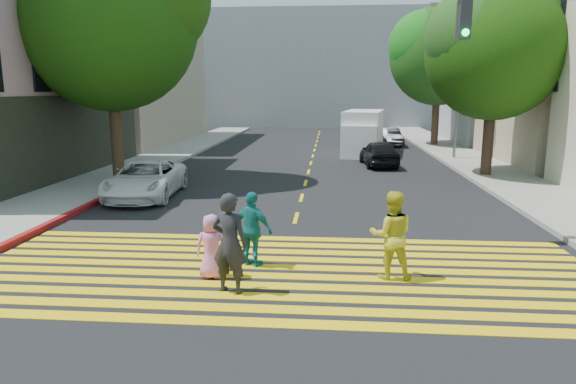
# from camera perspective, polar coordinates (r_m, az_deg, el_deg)

# --- Properties ---
(ground) EXTENTS (120.00, 120.00, 0.00)m
(ground) POSITION_cam_1_polar(r_m,az_deg,el_deg) (9.91, -1.44, -11.38)
(ground) COLOR black
(sidewalk_left) EXTENTS (3.00, 40.00, 0.15)m
(sidewalk_left) POSITION_cam_1_polar(r_m,az_deg,el_deg) (32.72, -12.25, 4.43)
(sidewalk_left) COLOR gray
(sidewalk_left) RESTS_ON ground
(sidewalk_right) EXTENTS (3.00, 60.00, 0.15)m
(sidewalk_right) POSITION_cam_1_polar(r_m,az_deg,el_deg) (25.51, 21.75, 2.01)
(sidewalk_right) COLOR gray
(sidewalk_right) RESTS_ON ground
(curb_red) EXTENTS (0.20, 8.00, 0.16)m
(curb_red) POSITION_cam_1_polar(r_m,az_deg,el_deg) (17.44, -22.37, -1.98)
(curb_red) COLOR maroon
(curb_red) RESTS_ON ground
(crosswalk) EXTENTS (13.40, 5.30, 0.01)m
(crosswalk) POSITION_cam_1_polar(r_m,az_deg,el_deg) (11.09, -0.73, -8.83)
(crosswalk) COLOR yellow
(crosswalk) RESTS_ON ground
(lane_line) EXTENTS (0.12, 34.40, 0.01)m
(lane_line) POSITION_cam_1_polar(r_m,az_deg,el_deg) (31.84, 2.87, 4.36)
(lane_line) COLOR yellow
(lane_line) RESTS_ON ground
(building_left_tan) EXTENTS (12.00, 16.00, 10.00)m
(building_left_tan) POSITION_cam_1_polar(r_m,az_deg,el_deg) (40.82, -20.41, 12.22)
(building_left_tan) COLOR tan
(building_left_tan) RESTS_ON ground
(building_right_grey) EXTENTS (10.00, 10.00, 10.00)m
(building_right_grey) POSITION_cam_1_polar(r_m,az_deg,el_deg) (41.55, 24.94, 11.86)
(building_right_grey) COLOR gray
(building_right_grey) RESTS_ON ground
(backdrop_block) EXTENTS (30.00, 8.00, 12.00)m
(backdrop_block) POSITION_cam_1_polar(r_m,az_deg,el_deg) (57.14, 3.78, 13.41)
(backdrop_block) COLOR gray
(backdrop_block) RESTS_ON ground
(tree_left) EXTENTS (8.00, 7.37, 10.16)m
(tree_left) POSITION_cam_1_polar(r_m,az_deg,el_deg) (22.74, -19.05, 18.33)
(tree_left) COLOR #452C19
(tree_left) RESTS_ON ground
(tree_right_near) EXTENTS (6.97, 6.70, 8.50)m
(tree_right_near) POSITION_cam_1_polar(r_m,az_deg,el_deg) (24.32, 22.17, 15.00)
(tree_right_near) COLOR black
(tree_right_near) RESTS_ON ground
(tree_right_far) EXTENTS (7.80, 7.49, 9.52)m
(tree_right_far) POSITION_cam_1_polar(r_m,az_deg,el_deg) (37.04, 16.56, 14.84)
(tree_right_far) COLOR #46321E
(tree_right_far) RESTS_ON ground
(pedestrian_man) EXTENTS (0.81, 0.64, 1.95)m
(pedestrian_man) POSITION_cam_1_polar(r_m,az_deg,el_deg) (9.80, -6.49, -5.66)
(pedestrian_man) COLOR #242427
(pedestrian_man) RESTS_ON ground
(pedestrian_woman) EXTENTS (0.90, 0.71, 1.83)m
(pedestrian_woman) POSITION_cam_1_polar(r_m,az_deg,el_deg) (10.68, 11.42, -4.72)
(pedestrian_woman) COLOR gold
(pedestrian_woman) RESTS_ON ground
(pedestrian_child) EXTENTS (0.66, 0.44, 1.34)m
(pedestrian_child) POSITION_cam_1_polar(r_m,az_deg,el_deg) (10.67, -8.51, -6.00)
(pedestrian_child) COLOR pink
(pedestrian_child) RESTS_ON ground
(pedestrian_extra) EXTENTS (1.06, 0.80, 1.67)m
(pedestrian_extra) POSITION_cam_1_polar(r_m,az_deg,el_deg) (11.23, -3.97, -4.17)
(pedestrian_extra) COLOR #17787D
(pedestrian_extra) RESTS_ON ground
(white_sedan) EXTENTS (2.50, 4.89, 1.32)m
(white_sedan) POSITION_cam_1_polar(r_m,az_deg,el_deg) (19.19, -15.56, 1.38)
(white_sedan) COLOR white
(white_sedan) RESTS_ON ground
(dark_car_near) EXTENTS (1.93, 4.04, 1.33)m
(dark_car_near) POSITION_cam_1_polar(r_m,az_deg,el_deg) (26.60, 10.09, 4.28)
(dark_car_near) COLOR black
(dark_car_near) RESTS_ON ground
(silver_car) EXTENTS (2.01, 4.58, 1.31)m
(silver_car) POSITION_cam_1_polar(r_m,az_deg,el_deg) (41.24, 8.29, 6.73)
(silver_car) COLOR #A2A3A5
(silver_car) RESTS_ON ground
(dark_car_parked) EXTENTS (1.67, 3.91, 1.25)m
(dark_car_parked) POSITION_cam_1_polar(r_m,az_deg,el_deg) (36.55, 11.18, 6.03)
(dark_car_parked) COLOR black
(dark_car_parked) RESTS_ON ground
(white_van) EXTENTS (2.87, 5.78, 2.61)m
(white_van) POSITION_cam_1_polar(r_m,az_deg,el_deg) (31.35, 8.32, 6.41)
(white_van) COLOR white
(white_van) RESTS_ON ground
(traffic_signal) EXTENTS (4.33, 0.94, 6.39)m
(traffic_signal) POSITION_cam_1_polar(r_m,az_deg,el_deg) (14.55, 29.32, 11.12)
(traffic_signal) COLOR black
(traffic_signal) RESTS_ON ground
(street_lamp) EXTENTS (1.91, 0.52, 8.45)m
(street_lamp) POSITION_cam_1_polar(r_m,az_deg,el_deg) (29.71, 18.17, 12.69)
(street_lamp) COLOR slate
(street_lamp) RESTS_ON ground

